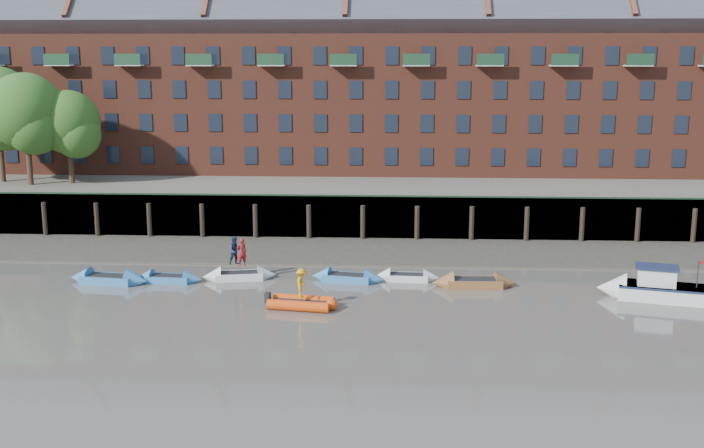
# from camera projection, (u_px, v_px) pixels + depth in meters

# --- Properties ---
(ground) EXTENTS (220.00, 220.00, 0.00)m
(ground) POSITION_uv_depth(u_px,v_px,m) (304.00, 338.00, 39.79)
(ground) COLOR #5D574F
(ground) RESTS_ON ground
(foreshore) EXTENTS (110.00, 8.00, 0.50)m
(foreshore) POSITION_uv_depth(u_px,v_px,m) (332.00, 251.00, 57.40)
(foreshore) COLOR #3D382F
(foreshore) RESTS_ON ground
(mud_band) EXTENTS (110.00, 1.60, 0.10)m
(mud_band) POSITION_uv_depth(u_px,v_px,m) (328.00, 263.00, 54.07)
(mud_band) COLOR #4C4336
(mud_band) RESTS_ON ground
(river_wall) EXTENTS (110.00, 1.23, 3.30)m
(river_wall) POSITION_uv_depth(u_px,v_px,m) (336.00, 217.00, 61.36)
(river_wall) COLOR #2D2A26
(river_wall) RESTS_ON ground
(bank_terrace) EXTENTS (110.00, 28.00, 3.20)m
(bank_terrace) POSITION_uv_depth(u_px,v_px,m) (347.00, 188.00, 74.68)
(bank_terrace) COLOR #5E594D
(bank_terrace) RESTS_ON ground
(apartment_terrace) EXTENTS (80.60, 15.56, 20.98)m
(apartment_terrace) POSITION_uv_depth(u_px,v_px,m) (347.00, 62.00, 73.40)
(apartment_terrace) COLOR brown
(apartment_terrace) RESTS_ON bank_terrace
(tree_cluster) EXTENTS (11.76, 7.74, 9.40)m
(tree_cluster) POSITION_uv_depth(u_px,v_px,m) (22.00, 111.00, 66.03)
(tree_cluster) COLOR #3A281C
(tree_cluster) RESTS_ON bank_terrace
(rowboat_1) EXTENTS (5.06, 2.09, 1.42)m
(rowboat_1) POSITION_uv_depth(u_px,v_px,m) (109.00, 279.00, 49.32)
(rowboat_1) COLOR teal
(rowboat_1) RESTS_ON ground
(rowboat_2) EXTENTS (4.18, 1.47, 1.19)m
(rowboat_2) POSITION_uv_depth(u_px,v_px,m) (169.00, 279.00, 49.59)
(rowboat_2) COLOR teal
(rowboat_2) RESTS_ON ground
(rowboat_3) EXTENTS (4.60, 2.11, 1.29)m
(rowboat_3) POSITION_uv_depth(u_px,v_px,m) (239.00, 276.00, 50.18)
(rowboat_3) COLOR silver
(rowboat_3) RESTS_ON ground
(rowboat_4) EXTENTS (4.60, 2.06, 1.29)m
(rowboat_4) POSITION_uv_depth(u_px,v_px,m) (347.00, 278.00, 49.73)
(rowboat_4) COLOR teal
(rowboat_4) RESTS_ON ground
(rowboat_5) EXTENTS (4.06, 1.36, 1.16)m
(rowboat_5) POSITION_uv_depth(u_px,v_px,m) (407.00, 277.00, 49.94)
(rowboat_5) COLOR silver
(rowboat_5) RESTS_ON ground
(rowboat_6) EXTENTS (5.02, 1.61, 1.44)m
(rowboat_6) POSITION_uv_depth(u_px,v_px,m) (474.00, 283.00, 48.53)
(rowboat_6) COLOR brown
(rowboat_6) RESTS_ON ground
(rib_tender) EXTENTS (3.82, 2.27, 0.65)m
(rib_tender) POSITION_uv_depth(u_px,v_px,m) (304.00, 303.00, 44.48)
(rib_tender) COLOR #E3450D
(rib_tender) RESTS_ON ground
(motor_launch) EXTENTS (6.21, 3.35, 2.44)m
(motor_launch) POSITION_uv_depth(u_px,v_px,m) (644.00, 288.00, 46.18)
(motor_launch) COLOR silver
(motor_launch) RESTS_ON ground
(person_rower_a) EXTENTS (0.75, 0.66, 1.73)m
(person_rower_a) POSITION_uv_depth(u_px,v_px,m) (242.00, 252.00, 49.79)
(person_rower_a) COLOR maroon
(person_rower_a) RESTS_ON rowboat_3
(person_rower_b) EXTENTS (1.05, 0.97, 1.73)m
(person_rower_b) POSITION_uv_depth(u_px,v_px,m) (235.00, 251.00, 50.16)
(person_rower_b) COLOR #19233F
(person_rower_b) RESTS_ON rowboat_3
(person_rib_crew) EXTENTS (0.70, 1.09, 1.60)m
(person_rib_crew) POSITION_uv_depth(u_px,v_px,m) (301.00, 283.00, 44.25)
(person_rib_crew) COLOR orange
(person_rib_crew) RESTS_ON rib_tender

